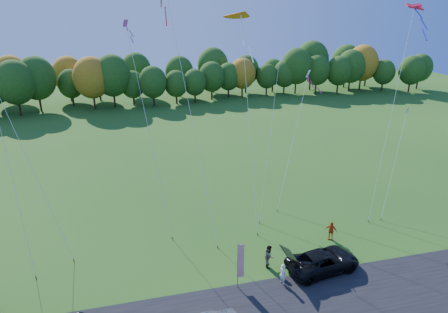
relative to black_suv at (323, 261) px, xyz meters
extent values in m
plane|color=#1F5316|center=(-5.78, 0.95, -0.77)|extent=(160.00, 160.00, 0.00)
cube|color=black|center=(-5.78, -3.05, -0.77)|extent=(90.00, 6.00, 0.01)
imported|color=black|center=(0.00, 0.00, 0.00)|extent=(5.89, 3.35, 1.55)
imported|color=silver|center=(-3.44, -0.70, 0.01)|extent=(0.54, 0.67, 1.58)
imported|color=gray|center=(-3.69, 1.42, 0.11)|extent=(0.86, 1.00, 1.77)
imported|color=#CC4313|center=(2.59, 3.61, 0.05)|extent=(1.00, 0.93, 1.65)
cylinder|color=#999999|center=(-6.65, -0.31, 0.99)|extent=(0.06, 0.06, 3.53)
cube|color=red|center=(-6.43, -0.32, 1.34)|extent=(0.44, 0.05, 2.65)
cube|color=navy|center=(-6.43, -0.29, 2.32)|extent=(0.44, 0.04, 0.69)
cylinder|color=#4C3F33|center=(-6.89, 4.68, -0.67)|extent=(0.08, 0.08, 0.20)
cylinder|color=#4C3F33|center=(-2.32, 7.56, -0.67)|extent=(0.08, 0.08, 0.20)
cylinder|color=#4C3F33|center=(-3.14, 5.71, -0.67)|extent=(0.08, 0.08, 0.20)
cone|color=orange|center=(-2.55, 13.68, 16.91)|extent=(2.94, 2.25, 3.21)
cylinder|color=#4C3F33|center=(7.35, 5.39, -0.67)|extent=(0.08, 0.08, 0.20)
cube|color=#F91B2F|center=(13.95, 12.14, 17.48)|extent=(3.61, 1.24, 1.35)
cylinder|color=#4C3F33|center=(-18.05, 5.66, -0.67)|extent=(0.08, 0.08, 0.20)
cylinder|color=#4C3F33|center=(-20.50, 4.15, -0.67)|extent=(0.08, 0.08, 0.20)
cylinder|color=#4C3F33|center=(0.04, 9.25, -0.67)|extent=(0.08, 0.08, 0.20)
cube|color=white|center=(4.92, 14.82, 11.19)|extent=(1.21, 1.21, 1.43)
cylinder|color=#4C3F33|center=(-10.30, 6.91, -0.67)|extent=(0.08, 0.08, 0.20)
cube|color=#D44698|center=(-12.55, 13.83, 16.24)|extent=(1.01, 1.01, 1.19)
cylinder|color=#4C3F33|center=(8.65, 5.35, -0.67)|extent=(0.08, 0.08, 0.20)
cube|color=#0C39AA|center=(12.97, 9.56, 8.28)|extent=(0.88, 0.88, 1.03)
camera|label=1|loc=(-13.11, -22.18, 17.75)|focal=32.00mm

